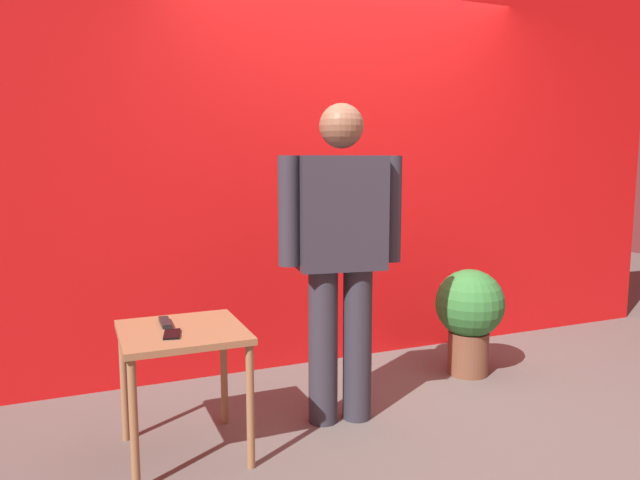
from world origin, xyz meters
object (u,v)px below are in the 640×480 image
object	(u,v)px
cell_phone	(172,334)
potted_plant	(469,312)
side_table	(183,347)
standing_person	(341,248)
tv_remote	(165,322)

from	to	relation	value
cell_phone	potted_plant	world-z (taller)	potted_plant
side_table	standing_person	bearing A→B (deg)	3.53
cell_phone	tv_remote	bearing A→B (deg)	102.03
side_table	tv_remote	world-z (taller)	tv_remote
standing_person	cell_phone	xyz separation A→B (m)	(-0.89, -0.13, -0.32)
potted_plant	side_table	bearing A→B (deg)	-169.45
standing_person	cell_phone	size ratio (longest dim) A/B	11.53
tv_remote	cell_phone	bearing A→B (deg)	-88.04
cell_phone	tv_remote	distance (m)	0.19
tv_remote	potted_plant	bearing A→B (deg)	8.52
standing_person	potted_plant	size ratio (longest dim) A/B	2.42
potted_plant	cell_phone	bearing A→B (deg)	-167.41
standing_person	potted_plant	world-z (taller)	standing_person
side_table	tv_remote	distance (m)	0.16
cell_phone	potted_plant	bearing A→B (deg)	23.96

